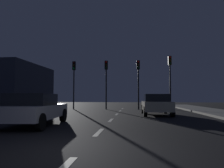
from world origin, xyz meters
TOP-DOWN VIEW (x-y plane):
  - ground_plane at (0.00, 7.00)m, footprint 80.00×80.00m
  - lane_stripe_second at (0.00, 2.60)m, footprint 0.16×1.60m
  - lane_stripe_third at (0.00, 6.40)m, footprint 0.16×1.60m
  - lane_stripe_fourth at (0.00, 10.20)m, footprint 0.16×1.60m
  - lane_stripe_fifth at (0.00, 14.00)m, footprint 0.16×1.60m
  - lane_stripe_sixth at (0.00, 17.80)m, footprint 0.16×1.60m
  - traffic_signal_far_left at (-4.96, 16.18)m, footprint 0.32×0.38m
  - traffic_signal_center_left at (-1.57, 16.18)m, footprint 0.32×0.38m
  - traffic_signal_center_right at (1.70, 16.18)m, footprint 0.32×0.38m
  - traffic_signal_far_right at (4.82, 16.19)m, footprint 0.32×0.38m
  - car_stopped_ahead at (2.74, 9.89)m, footprint 1.92×3.97m
  - car_adjacent_lane at (-3.11, 3.98)m, footprint 2.21×4.12m
  - storefront_left at (-10.79, 14.45)m, footprint 5.58×7.83m

SIDE VIEW (x-z plane):
  - ground_plane at x=0.00m, z-range 0.00..0.00m
  - lane_stripe_second at x=0.00m, z-range 0.00..0.01m
  - lane_stripe_third at x=0.00m, z-range 0.00..0.01m
  - lane_stripe_fourth at x=0.00m, z-range 0.00..0.01m
  - lane_stripe_fifth at x=0.00m, z-range 0.00..0.01m
  - lane_stripe_sixth at x=0.00m, z-range 0.00..0.01m
  - car_adjacent_lane at x=-3.11m, z-range 0.03..1.39m
  - car_stopped_ahead at x=2.74m, z-range 0.02..1.45m
  - storefront_left at x=-10.79m, z-range 0.00..4.38m
  - traffic_signal_center_right at x=1.70m, z-range 0.99..5.93m
  - traffic_signal_far_left at x=-4.96m, z-range 0.99..5.95m
  - traffic_signal_center_left at x=-1.57m, z-range 0.99..5.96m
  - traffic_signal_far_right at x=4.82m, z-range 1.04..6.37m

